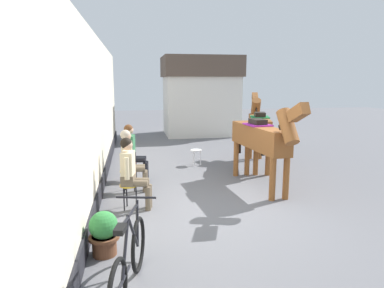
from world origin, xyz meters
name	(u,v)px	position (x,y,z in m)	size (l,w,h in m)	color
ground_plane	(195,169)	(0.00, 3.00, 0.00)	(40.00, 40.00, 0.00)	slate
pub_facade_wall	(92,123)	(-2.55, 1.50, 1.54)	(0.34, 14.00, 3.40)	beige
distant_cottage	(201,95)	(1.40, 9.32, 1.80)	(3.40, 2.60, 3.50)	silver
seated_visitor_near	(131,170)	(-1.73, 0.22, 0.78)	(0.61, 0.48, 1.39)	gold
seated_visitor_middle	(130,157)	(-1.76, 1.29, 0.78)	(0.61, 0.49, 1.39)	gold
seated_visitor_far	(133,149)	(-1.70, 2.21, 0.78)	(0.61, 0.48, 1.39)	red
saddled_horse_near	(262,138)	(1.17, 1.07, 1.16)	(0.65, 3.00, 2.06)	brown
saddled_horse_far	(259,126)	(1.88, 3.16, 1.16)	(1.05, 2.93, 2.06)	brown
flower_planter_near	(104,232)	(-2.13, -1.53, 0.33)	(0.43, 0.43, 0.64)	brown
leaning_bicycle	(129,262)	(-1.77, -2.53, 0.40)	(0.56, 1.73, 1.02)	black
spare_stool_white	(196,152)	(0.11, 3.46, 0.40)	(0.32, 0.32, 0.46)	white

